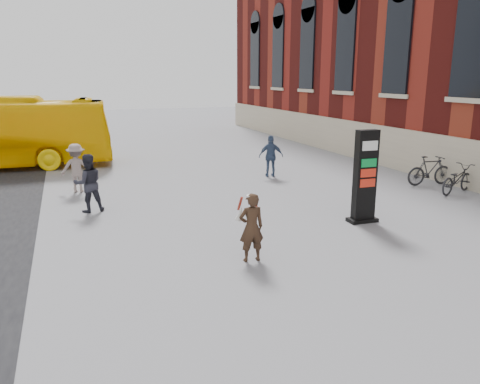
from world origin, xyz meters
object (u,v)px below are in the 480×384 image
object	(u,v)px
info_pylon	(365,177)
bike_7	(430,171)
pedestrian_a	(88,183)
woman	(251,227)
bike_6	(457,179)
pedestrian_c	(271,156)
pedestrian_b	(77,168)

from	to	relation	value
info_pylon	bike_7	distance (m)	5.88
pedestrian_a	info_pylon	bearing A→B (deg)	144.38
woman	bike_7	bearing A→B (deg)	-151.18
woman	bike_6	world-z (taller)	woman
info_pylon	bike_6	bearing A→B (deg)	20.22
pedestrian_c	bike_6	bearing A→B (deg)	152.53
info_pylon	bike_7	size ratio (longest dim) A/B	1.40
pedestrian_a	pedestrian_c	bearing A→B (deg)	-167.28
woman	pedestrian_b	size ratio (longest dim) A/B	0.90
pedestrian_c	info_pylon	bearing A→B (deg)	106.12
woman	bike_7	size ratio (longest dim) A/B	0.84
bike_7	bike_6	bearing A→B (deg)	-173.70
info_pylon	woman	world-z (taller)	info_pylon
pedestrian_b	pedestrian_c	size ratio (longest dim) A/B	1.02
bike_6	bike_7	world-z (taller)	bike_7
info_pylon	pedestrian_b	xyz separation A→B (m)	(-7.40, 6.45, -0.44)
woman	pedestrian_c	distance (m)	9.00
bike_6	pedestrian_b	bearing A→B (deg)	50.46
woman	bike_7	distance (m)	10.11
pedestrian_a	bike_7	xyz separation A→B (m)	(12.16, -0.77, -0.32)
pedestrian_a	bike_7	bearing A→B (deg)	168.45
woman	pedestrian_a	xyz separation A→B (m)	(-3.14, 5.31, 0.08)
info_pylon	woman	distance (m)	4.33
pedestrian_c	bike_6	world-z (taller)	pedestrian_c
woman	pedestrian_a	world-z (taller)	pedestrian_a
pedestrian_a	bike_6	bearing A→B (deg)	162.32
pedestrian_c	bike_7	distance (m)	6.06
info_pylon	pedestrian_b	size ratio (longest dim) A/B	1.51
pedestrian_b	info_pylon	bearing A→B (deg)	148.14
bike_6	bike_7	bearing A→B (deg)	-18.45
woman	pedestrian_c	xyz separation A→B (m)	(4.07, 8.03, 0.04)
woman	pedestrian_b	distance (m)	8.70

